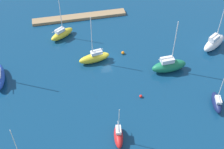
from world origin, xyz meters
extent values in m
plane|color=navy|center=(0.00, 0.00, 0.00)|extent=(160.00, 160.00, 0.00)
cube|color=#997A56|center=(3.52, -18.57, 0.37)|extent=(24.95, 2.60, 0.74)
ellipsoid|color=yellow|center=(2.64, -0.18, 1.06)|extent=(7.32, 3.16, 2.13)
cube|color=silver|center=(2.08, -0.27, 2.51)|extent=(2.71, 1.63, 0.76)
cylinder|color=silver|center=(2.99, -0.13, 6.99)|extent=(0.17, 0.17, 9.73)
cylinder|color=silver|center=(1.75, -0.32, 3.04)|extent=(2.50, 0.52, 0.14)
cylinder|color=silver|center=(18.67, 23.20, 5.88)|extent=(0.12, 0.12, 7.86)
ellipsoid|color=white|center=(-25.95, 0.78, 1.30)|extent=(7.77, 6.13, 2.60)
cube|color=silver|center=(-25.43, 1.11, 3.14)|extent=(3.10, 2.69, 1.08)
cylinder|color=silver|center=(-26.27, 0.58, 7.66)|extent=(0.18, 0.18, 10.13)
cylinder|color=silver|center=(-25.12, 1.31, 3.83)|extent=(2.39, 1.59, 0.15)
ellipsoid|color=red|center=(2.12, 21.50, 0.97)|extent=(2.34, 5.17, 1.94)
cube|color=silver|center=(2.06, 21.10, 2.25)|extent=(1.21, 1.92, 0.63)
cylinder|color=silver|center=(2.16, 21.74, 5.19)|extent=(0.12, 0.12, 6.51)
cylinder|color=silver|center=(1.98, 20.62, 2.71)|extent=(0.46, 2.26, 0.10)
ellipsoid|color=#19724C|center=(-12.72, 6.23, 1.30)|extent=(7.90, 3.01, 2.61)
cube|color=silver|center=(-12.10, 6.25, 3.12)|extent=(2.87, 1.73, 1.02)
cylinder|color=silver|center=(-13.11, 6.21, 7.66)|extent=(0.19, 0.19, 10.10)
cylinder|color=silver|center=(-11.56, 6.28, 3.78)|extent=(3.10, 0.28, 0.15)
ellipsoid|color=yellow|center=(8.85, -10.94, 0.96)|extent=(6.59, 5.38, 1.92)
cube|color=silver|center=(9.28, -10.65, 2.33)|extent=(2.65, 2.34, 0.82)
cylinder|color=silver|center=(8.57, -11.13, 6.34)|extent=(0.16, 0.16, 8.85)
cylinder|color=silver|center=(9.90, -10.23, 2.89)|extent=(2.73, 1.91, 0.13)
ellipsoid|color=#141E4C|center=(-18.29, 17.85, 0.94)|extent=(2.96, 5.64, 1.89)
cube|color=silver|center=(-18.18, 18.27, 2.19)|extent=(1.45, 2.13, 0.60)
cylinder|color=silver|center=(-18.36, 17.59, 5.35)|extent=(0.13, 0.13, 6.91)
cylinder|color=silver|center=(-18.10, 18.59, 2.64)|extent=(0.62, 2.01, 0.10)
sphere|color=orange|center=(-4.31, -1.42, 0.38)|extent=(0.75, 0.75, 0.75)
sphere|color=red|center=(-4.58, 12.59, 0.31)|extent=(0.62, 0.62, 0.62)
camera|label=1|loc=(10.00, 52.29, 46.00)|focal=49.43mm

